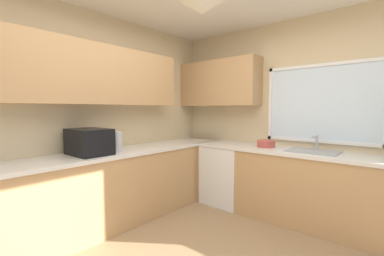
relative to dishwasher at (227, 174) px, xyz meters
name	(u,v)px	position (x,y,z in m)	size (l,w,h in m)	color
room_shell	(175,69)	(0.02, -1.11, 1.42)	(3.70, 4.09, 2.66)	beige
counter_run_left	(103,190)	(-0.66, -1.64, 0.02)	(0.65, 3.70, 0.89)	tan
counter_run_back	(298,186)	(1.03, 0.03, 0.02)	(2.79, 0.65, 0.89)	tan
dishwasher	(227,174)	(0.00, 0.00, 0.00)	(0.60, 0.60, 0.84)	white
microwave	(89,142)	(-0.66, -1.79, 0.61)	(0.48, 0.36, 0.29)	black
kettle	(117,141)	(-0.64, -1.45, 0.59)	(0.12, 0.12, 0.24)	#B7B7BC
sink_assembly	(313,151)	(1.18, 0.04, 0.48)	(0.56, 0.40, 0.19)	#9EA0A5
bowl	(266,144)	(0.59, 0.03, 0.51)	(0.23, 0.23, 0.09)	#B74C42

